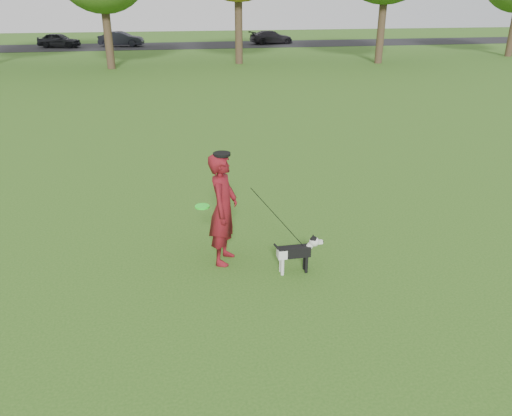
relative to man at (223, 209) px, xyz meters
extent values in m
plane|color=#285116|center=(0.40, -0.57, -0.93)|extent=(120.00, 120.00, 0.00)
cube|color=black|center=(0.40, 39.43, -0.92)|extent=(120.00, 7.00, 0.02)
imported|color=#590C1A|center=(0.00, 0.00, 0.00)|extent=(0.67, 0.80, 1.86)
cube|color=black|center=(1.03, -0.59, -0.57)|extent=(0.51, 0.16, 0.17)
cube|color=silver|center=(0.84, -0.59, -0.58)|extent=(0.14, 0.16, 0.15)
cylinder|color=silver|center=(0.84, -0.64, -0.79)|extent=(0.05, 0.05, 0.28)
cylinder|color=silver|center=(0.84, -0.53, -0.79)|extent=(0.05, 0.05, 0.28)
cylinder|color=black|center=(1.23, -0.64, -0.79)|extent=(0.05, 0.05, 0.28)
cylinder|color=black|center=(1.23, -0.53, -0.79)|extent=(0.05, 0.05, 0.28)
cylinder|color=silver|center=(1.27, -0.59, -0.52)|extent=(0.17, 0.10, 0.18)
sphere|color=silver|center=(1.36, -0.59, -0.42)|extent=(0.16, 0.16, 0.16)
sphere|color=black|center=(1.35, -0.59, -0.39)|extent=(0.12, 0.12, 0.12)
cube|color=silver|center=(1.44, -0.59, -0.44)|extent=(0.10, 0.06, 0.06)
sphere|color=black|center=(1.50, -0.59, -0.44)|extent=(0.03, 0.03, 0.03)
cone|color=black|center=(1.35, -0.63, -0.34)|extent=(0.06, 0.06, 0.07)
cone|color=black|center=(1.35, -0.54, -0.34)|extent=(0.06, 0.06, 0.07)
cylinder|color=black|center=(0.79, -0.59, -0.51)|extent=(0.18, 0.03, 0.23)
cylinder|color=black|center=(1.21, -0.59, -0.52)|extent=(0.11, 0.11, 0.02)
imported|color=black|center=(-8.89, 39.43, -0.32)|extent=(3.73, 2.26, 1.19)
imported|color=black|center=(-3.77, 39.43, -0.29)|extent=(3.94, 2.02, 1.24)
imported|color=black|center=(9.53, 39.43, -0.34)|extent=(4.17, 2.21, 1.15)
cylinder|color=#20FD26|center=(-0.34, -0.07, 0.10)|extent=(0.23, 0.23, 0.02)
cylinder|color=black|center=(0.00, 0.00, 0.92)|extent=(0.27, 0.27, 0.04)
cylinder|color=#38281C|center=(-3.60, 24.93, 1.17)|extent=(0.48, 0.48, 4.20)
cylinder|color=#38281C|center=(4.40, 25.93, 1.59)|extent=(0.48, 0.48, 5.04)
cylinder|color=#38281C|center=(13.40, 24.43, 1.48)|extent=(0.48, 0.48, 4.83)
camera|label=1|loc=(-0.87, -7.31, 3.15)|focal=35.00mm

